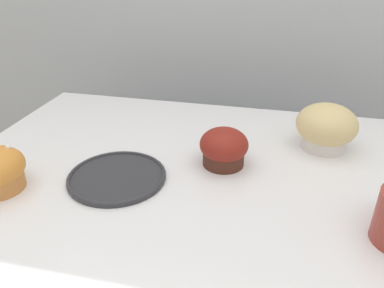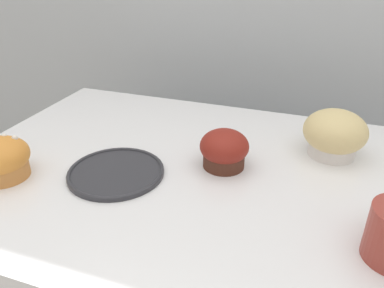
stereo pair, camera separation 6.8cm
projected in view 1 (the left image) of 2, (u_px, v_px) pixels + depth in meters
wall_back at (250, 71)px, 1.19m from camera, size 3.20×0.10×1.80m
muffin_front_center at (224, 148)px, 0.69m from camera, size 0.09×0.09×0.07m
muffin_back_left at (326, 127)px, 0.75m from camera, size 0.12×0.12×0.09m
serving_plate at (117, 176)px, 0.66m from camera, size 0.17×0.17×0.01m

